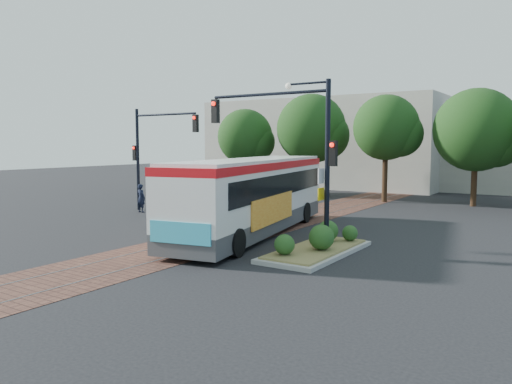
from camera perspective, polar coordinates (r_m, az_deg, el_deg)
ground at (r=21.57m, az=-3.45°, el=-5.04°), size 120.00×120.00×0.00m
trackbed at (r=24.84m, az=2.09°, el=-3.61°), size 3.60×40.00×0.02m
tree_row at (r=35.33m, az=14.40°, el=6.83°), size 26.40×5.60×7.67m
warehouses at (r=47.60m, az=17.22°, el=5.13°), size 40.00×13.00×8.00m
city_bus at (r=21.80m, az=-0.29°, el=-0.03°), size 4.92×12.59×3.30m
traffic_island at (r=18.27m, az=7.10°, el=-5.95°), size 2.20×5.20×1.13m
signal_pole_main at (r=18.43m, az=4.68°, el=6.15°), size 5.49×0.46×6.00m
signal_pole_left at (r=29.72m, az=-11.89°, el=5.25°), size 4.99×0.34×6.00m
officer at (r=29.52m, az=-13.02°, el=-0.69°), size 0.61×0.40×1.64m
parked_car at (r=37.04m, az=3.80°, el=0.50°), size 5.22×3.48×1.40m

